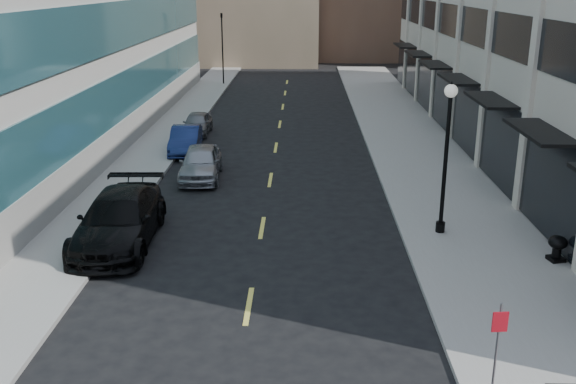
{
  "coord_description": "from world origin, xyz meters",
  "views": [
    {
      "loc": [
        1.49,
        -8.02,
        8.64
      ],
      "look_at": [
        1.01,
        11.78,
        2.12
      ],
      "focal_mm": 40.0,
      "sensor_mm": 36.0,
      "label": 1
    }
  ],
  "objects_px": {
    "car_blue_sedan": "(186,140)",
    "urn_planter": "(558,246)",
    "traffic_signal": "(222,18)",
    "sign_post": "(497,348)",
    "car_black_pickup": "(119,220)",
    "car_grey_sedan": "(197,123)",
    "lamppost": "(447,146)",
    "car_silver_sedan": "(201,162)"
  },
  "relations": [
    {
      "from": "car_blue_sedan",
      "to": "urn_planter",
      "type": "distance_m",
      "value": 19.93
    },
    {
      "from": "traffic_signal",
      "to": "sign_post",
      "type": "bearing_deg",
      "value": -76.51
    },
    {
      "from": "traffic_signal",
      "to": "urn_planter",
      "type": "distance_m",
      "value": 40.31
    },
    {
      "from": "car_black_pickup",
      "to": "car_grey_sedan",
      "type": "height_order",
      "value": "car_black_pickup"
    },
    {
      "from": "lamppost",
      "to": "sign_post",
      "type": "bearing_deg",
      "value": -96.04
    },
    {
      "from": "car_black_pickup",
      "to": "traffic_signal",
      "type": "bearing_deg",
      "value": 89.52
    },
    {
      "from": "car_black_pickup",
      "to": "car_silver_sedan",
      "type": "relative_size",
      "value": 1.36
    },
    {
      "from": "car_grey_sedan",
      "to": "lamppost",
      "type": "height_order",
      "value": "lamppost"
    },
    {
      "from": "car_silver_sedan",
      "to": "urn_planter",
      "type": "xyz_separation_m",
      "value": [
        12.8,
        -9.2,
        -0.09
      ]
    },
    {
      "from": "car_blue_sedan",
      "to": "car_black_pickup",
      "type": "bearing_deg",
      "value": -94.49
    },
    {
      "from": "car_silver_sedan",
      "to": "lamppost",
      "type": "height_order",
      "value": "lamppost"
    },
    {
      "from": "traffic_signal",
      "to": "car_black_pickup",
      "type": "height_order",
      "value": "traffic_signal"
    },
    {
      "from": "sign_post",
      "to": "urn_planter",
      "type": "relative_size",
      "value": 3.15
    },
    {
      "from": "car_black_pickup",
      "to": "car_blue_sedan",
      "type": "height_order",
      "value": "car_black_pickup"
    },
    {
      "from": "car_silver_sedan",
      "to": "lamppost",
      "type": "distance_m",
      "value": 12.03
    },
    {
      "from": "car_black_pickup",
      "to": "sign_post",
      "type": "relative_size",
      "value": 2.27
    },
    {
      "from": "traffic_signal",
      "to": "car_blue_sedan",
      "type": "relative_size",
      "value": 1.67
    },
    {
      "from": "car_black_pickup",
      "to": "car_grey_sedan",
      "type": "xyz_separation_m",
      "value": [
        0.0,
        16.76,
        -0.23
      ]
    },
    {
      "from": "lamppost",
      "to": "sign_post",
      "type": "height_order",
      "value": "lamppost"
    },
    {
      "from": "traffic_signal",
      "to": "lamppost",
      "type": "height_order",
      "value": "traffic_signal"
    },
    {
      "from": "car_silver_sedan",
      "to": "car_blue_sedan",
      "type": "distance_m",
      "value": 4.9
    },
    {
      "from": "lamppost",
      "to": "urn_planter",
      "type": "xyz_separation_m",
      "value": [
        3.2,
        -2.41,
        -2.64
      ]
    },
    {
      "from": "car_black_pickup",
      "to": "car_silver_sedan",
      "type": "bearing_deg",
      "value": 76.75
    },
    {
      "from": "car_blue_sedan",
      "to": "car_silver_sedan",
      "type": "bearing_deg",
      "value": -76.08
    },
    {
      "from": "car_black_pickup",
      "to": "sign_post",
      "type": "bearing_deg",
      "value": -44.59
    },
    {
      "from": "car_blue_sedan",
      "to": "car_grey_sedan",
      "type": "height_order",
      "value": "car_blue_sedan"
    },
    {
      "from": "car_silver_sedan",
      "to": "urn_planter",
      "type": "distance_m",
      "value": 15.77
    },
    {
      "from": "car_blue_sedan",
      "to": "traffic_signal",
      "type": "bearing_deg",
      "value": 87.83
    },
    {
      "from": "traffic_signal",
      "to": "car_blue_sedan",
      "type": "distance_m",
      "value": 23.72
    },
    {
      "from": "car_black_pickup",
      "to": "lamppost",
      "type": "bearing_deg",
      "value": 3.4
    },
    {
      "from": "car_black_pickup",
      "to": "car_blue_sedan",
      "type": "distance_m",
      "value": 12.43
    },
    {
      "from": "car_black_pickup",
      "to": "car_grey_sedan",
      "type": "relative_size",
      "value": 1.6
    },
    {
      "from": "car_grey_sedan",
      "to": "lamppost",
      "type": "distance_m",
      "value": 19.53
    },
    {
      "from": "sign_post",
      "to": "car_grey_sedan",
      "type": "bearing_deg",
      "value": 105.87
    },
    {
      "from": "traffic_signal",
      "to": "lamppost",
      "type": "xyz_separation_m",
      "value": [
        11.9,
        -34.61,
        -2.41
      ]
    },
    {
      "from": "car_blue_sedan",
      "to": "urn_planter",
      "type": "bearing_deg",
      "value": -48.19
    },
    {
      "from": "car_silver_sedan",
      "to": "car_blue_sedan",
      "type": "height_order",
      "value": "car_silver_sedan"
    },
    {
      "from": "lamppost",
      "to": "car_silver_sedan",
      "type": "bearing_deg",
      "value": 144.73
    },
    {
      "from": "car_silver_sedan",
      "to": "car_black_pickup",
      "type": "bearing_deg",
      "value": -104.94
    },
    {
      "from": "car_black_pickup",
      "to": "lamppost",
      "type": "distance_m",
      "value": 11.5
    },
    {
      "from": "car_black_pickup",
      "to": "lamppost",
      "type": "height_order",
      "value": "lamppost"
    },
    {
      "from": "car_silver_sedan",
      "to": "sign_post",
      "type": "distance_m",
      "value": 19.2
    }
  ]
}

